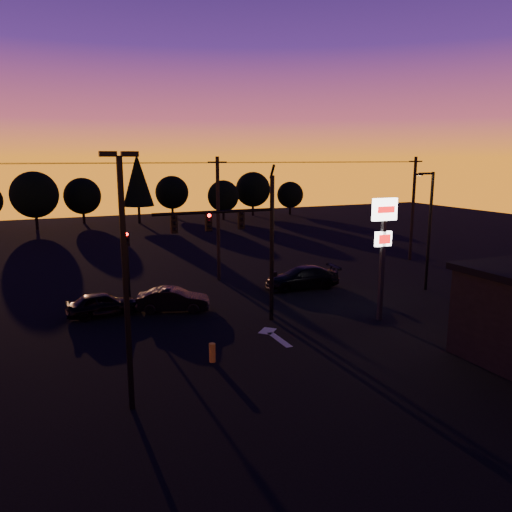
{
  "coord_description": "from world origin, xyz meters",
  "views": [
    {
      "loc": [
        -10.18,
        -20.06,
        8.94
      ],
      "look_at": [
        1.0,
        5.0,
        3.5
      ],
      "focal_mm": 35.0,
      "sensor_mm": 36.0,
      "label": 1
    }
  ],
  "objects_px": {
    "pylon_sign": "(384,233)",
    "car_mid": "(173,300)",
    "bollard": "(212,353)",
    "car_right": "(302,278)",
    "parking_lot_light": "(125,266)",
    "streetlight": "(429,226)",
    "traffic_signal_mast": "(245,234)",
    "car_left": "(103,304)",
    "secondary_signal": "(128,255)"
  },
  "relations": [
    {
      "from": "bollard",
      "to": "car_mid",
      "type": "height_order",
      "value": "car_mid"
    },
    {
      "from": "car_mid",
      "to": "car_right",
      "type": "relative_size",
      "value": 0.81
    },
    {
      "from": "traffic_signal_mast",
      "to": "car_right",
      "type": "distance_m",
      "value": 9.41
    },
    {
      "from": "parking_lot_light",
      "to": "car_right",
      "type": "distance_m",
      "value": 19.14
    },
    {
      "from": "streetlight",
      "to": "bollard",
      "type": "relative_size",
      "value": 9.34
    },
    {
      "from": "secondary_signal",
      "to": "pylon_sign",
      "type": "distance_m",
      "value": 15.75
    },
    {
      "from": "traffic_signal_mast",
      "to": "streetlight",
      "type": "relative_size",
      "value": 1.07
    },
    {
      "from": "secondary_signal",
      "to": "pylon_sign",
      "type": "bearing_deg",
      "value": -39.77
    },
    {
      "from": "parking_lot_light",
      "to": "car_left",
      "type": "height_order",
      "value": "parking_lot_light"
    },
    {
      "from": "parking_lot_light",
      "to": "streetlight",
      "type": "distance_m",
      "value": 23.05
    },
    {
      "from": "bollard",
      "to": "car_right",
      "type": "bearing_deg",
      "value": 44.03
    },
    {
      "from": "car_mid",
      "to": "parking_lot_light",
      "type": "bearing_deg",
      "value": 178.19
    },
    {
      "from": "traffic_signal_mast",
      "to": "car_left",
      "type": "xyz_separation_m",
      "value": [
        -6.92,
        4.61,
        -4.25
      ]
    },
    {
      "from": "pylon_sign",
      "to": "car_left",
      "type": "distance_m",
      "value": 16.27
    },
    {
      "from": "parking_lot_light",
      "to": "streetlight",
      "type": "relative_size",
      "value": 1.14
    },
    {
      "from": "car_right",
      "to": "bollard",
      "type": "bearing_deg",
      "value": -39.51
    },
    {
      "from": "pylon_sign",
      "to": "car_mid",
      "type": "height_order",
      "value": "pylon_sign"
    },
    {
      "from": "car_left",
      "to": "car_mid",
      "type": "bearing_deg",
      "value": -103.23
    },
    {
      "from": "pylon_sign",
      "to": "car_right",
      "type": "bearing_deg",
      "value": 94.22
    },
    {
      "from": "traffic_signal_mast",
      "to": "car_left",
      "type": "relative_size",
      "value": 2.13
    },
    {
      "from": "car_right",
      "to": "car_left",
      "type": "bearing_deg",
      "value": -80.45
    },
    {
      "from": "secondary_signal",
      "to": "car_mid",
      "type": "bearing_deg",
      "value": -62.87
    },
    {
      "from": "pylon_sign",
      "to": "streetlight",
      "type": "relative_size",
      "value": 0.85
    },
    {
      "from": "pylon_sign",
      "to": "car_mid",
      "type": "distance_m",
      "value": 12.62
    },
    {
      "from": "car_left",
      "to": "car_mid",
      "type": "height_order",
      "value": "car_mid"
    },
    {
      "from": "secondary_signal",
      "to": "bollard",
      "type": "relative_size",
      "value": 5.08
    },
    {
      "from": "pylon_sign",
      "to": "car_right",
      "type": "distance_m",
      "value": 8.89
    },
    {
      "from": "secondary_signal",
      "to": "streetlight",
      "type": "height_order",
      "value": "streetlight"
    },
    {
      "from": "parking_lot_light",
      "to": "streetlight",
      "type": "height_order",
      "value": "parking_lot_light"
    },
    {
      "from": "secondary_signal",
      "to": "car_right",
      "type": "height_order",
      "value": "secondary_signal"
    },
    {
      "from": "pylon_sign",
      "to": "streetlight",
      "type": "distance_m",
      "value": 8.0
    },
    {
      "from": "secondary_signal",
      "to": "car_right",
      "type": "bearing_deg",
      "value": -10.68
    },
    {
      "from": "bollard",
      "to": "car_right",
      "type": "relative_size",
      "value": 0.16
    },
    {
      "from": "secondary_signal",
      "to": "parking_lot_light",
      "type": "distance_m",
      "value": 14.9
    },
    {
      "from": "traffic_signal_mast",
      "to": "pylon_sign",
      "type": "distance_m",
      "value": 7.52
    },
    {
      "from": "traffic_signal_mast",
      "to": "car_mid",
      "type": "distance_m",
      "value": 6.43
    },
    {
      "from": "parking_lot_light",
      "to": "bollard",
      "type": "bearing_deg",
      "value": 34.5
    },
    {
      "from": "traffic_signal_mast",
      "to": "car_left",
      "type": "height_order",
      "value": "traffic_signal_mast"
    },
    {
      "from": "parking_lot_light",
      "to": "car_left",
      "type": "distance_m",
      "value": 12.49
    },
    {
      "from": "pylon_sign",
      "to": "traffic_signal_mast",
      "type": "bearing_deg",
      "value": 160.64
    },
    {
      "from": "parking_lot_light",
      "to": "streetlight",
      "type": "bearing_deg",
      "value": 21.65
    },
    {
      "from": "bollard",
      "to": "secondary_signal",
      "type": "bearing_deg",
      "value": 97.5
    },
    {
      "from": "pylon_sign",
      "to": "bollard",
      "type": "xyz_separation_m",
      "value": [
        -10.46,
        -1.72,
        -4.49
      ]
    },
    {
      "from": "pylon_sign",
      "to": "car_right",
      "type": "height_order",
      "value": "pylon_sign"
    },
    {
      "from": "pylon_sign",
      "to": "car_mid",
      "type": "bearing_deg",
      "value": 148.11
    },
    {
      "from": "pylon_sign",
      "to": "streetlight",
      "type": "xyz_separation_m",
      "value": [
        6.91,
        4.0,
        -0.49
      ]
    },
    {
      "from": "streetlight",
      "to": "car_right",
      "type": "distance_m",
      "value": 9.17
    },
    {
      "from": "pylon_sign",
      "to": "bollard",
      "type": "relative_size",
      "value": 7.94
    },
    {
      "from": "traffic_signal_mast",
      "to": "pylon_sign",
      "type": "relative_size",
      "value": 1.26
    },
    {
      "from": "parking_lot_light",
      "to": "pylon_sign",
      "type": "xyz_separation_m",
      "value": [
        14.5,
        4.5,
        -0.36
      ]
    }
  ]
}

